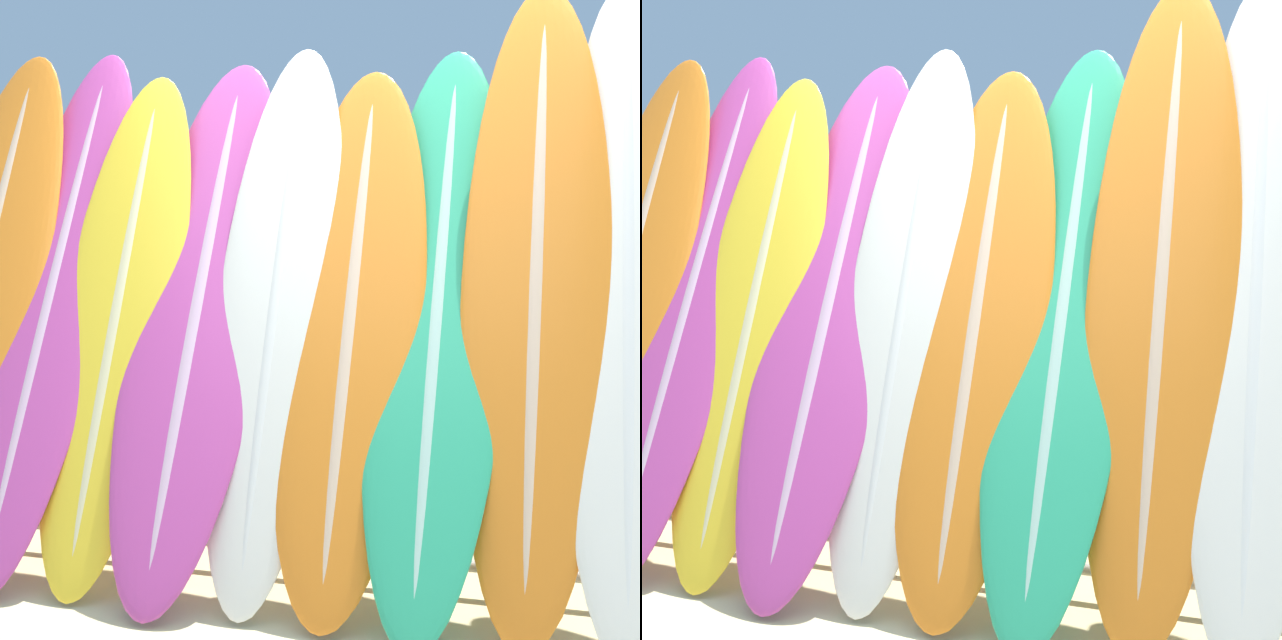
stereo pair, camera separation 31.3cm
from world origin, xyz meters
TOP-DOWN VIEW (x-y plane):
  - ground_plane at (0.00, 0.00)m, footprint 160.00×160.00m
  - ocean_water at (0.00, 38.44)m, footprint 120.00×60.00m
  - surfboard_rack at (-0.18, 0.46)m, footprint 2.96×0.04m
  - surfboard_slot_1 at (-1.16, 0.54)m, footprint 0.52×1.27m
  - surfboard_slot_2 at (-0.84, 0.50)m, footprint 0.53×1.05m
  - surfboard_slot_3 at (-0.49, 0.52)m, footprint 0.59×1.28m
  - surfboard_slot_4 at (-0.17, 0.51)m, footprint 0.49×1.07m
  - surfboard_slot_5 at (0.13, 0.49)m, footprint 0.56×1.08m
  - surfboard_slot_6 at (0.46, 0.54)m, footprint 0.53×1.31m
  - surfboard_slot_7 at (0.82, 0.57)m, footprint 0.55×1.18m
  - surfboard_slot_8 at (1.14, 0.59)m, footprint 0.49×1.27m
  - person_near_water at (-2.10, 7.32)m, footprint 0.27×0.24m
  - person_mid_beach at (1.05, 2.40)m, footprint 0.25×0.28m
  - person_far_left at (0.14, 2.42)m, footprint 0.29×0.24m
  - person_far_right at (-2.43, 5.89)m, footprint 0.29×0.27m

SIDE VIEW (x-z plane):
  - ground_plane at x=0.00m, z-range 0.00..0.00m
  - ocean_water at x=0.00m, z-range 0.00..0.01m
  - surfboard_rack at x=-0.18m, z-range 0.04..0.95m
  - person_near_water at x=-2.10m, z-range 0.07..1.64m
  - person_mid_beach at x=1.05m, z-range 0.08..1.74m
  - person_far_left at x=0.14m, z-range 0.08..1.79m
  - person_far_right at x=-2.43m, z-range 0.08..1.80m
  - surfboard_slot_5 at x=0.13m, z-range 0.00..2.06m
  - surfboard_slot_2 at x=-0.84m, z-range 0.00..2.06m
  - surfboard_slot_3 at x=-0.49m, z-range 0.00..2.13m
  - surfboard_slot_6 at x=0.46m, z-range 0.00..2.15m
  - surfboard_slot_4 at x=-0.17m, z-range 0.00..2.16m
  - surfboard_slot_1 at x=-1.16m, z-range 0.00..2.20m
  - surfboard_slot_7 at x=0.82m, z-range 0.00..2.39m
  - surfboard_slot_8 at x=1.14m, z-range 0.00..2.41m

